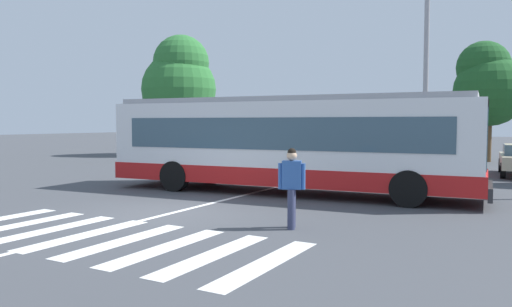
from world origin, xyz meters
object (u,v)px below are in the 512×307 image
at_px(parked_car_black, 253,149).
at_px(parked_car_white, 392,154).
at_px(parked_car_silver, 295,151).
at_px(parked_car_red, 451,156).
at_px(pedestrian_crossing_street, 292,183).
at_px(background_tree_left, 180,82).
at_px(parked_car_teal, 346,152).
at_px(background_tree_right, 488,84).
at_px(city_transit_bus, 287,144).
at_px(twin_arm_street_lamp, 427,28).

distance_m(parked_car_black, parked_car_white, 7.85).
distance_m(parked_car_silver, parked_car_red, 7.99).
distance_m(pedestrian_crossing_street, background_tree_left, 25.46).
bearing_deg(background_tree_left, pedestrian_crossing_street, -46.65).
distance_m(parked_car_teal, background_tree_right, 10.20).
height_order(parked_car_silver, parked_car_white, same).
xyz_separation_m(city_transit_bus, parked_car_teal, (-1.41, 9.79, -0.82)).
bearing_deg(parked_car_teal, parked_car_white, -9.53).
height_order(parked_car_black, background_tree_left, background_tree_left).
height_order(pedestrian_crossing_street, parked_car_silver, pedestrian_crossing_street).
distance_m(parked_car_silver, twin_arm_street_lamp, 9.82).
bearing_deg(background_tree_left, parked_car_red, -13.13).
relative_size(parked_car_red, background_tree_left, 0.54).
distance_m(parked_car_teal, background_tree_left, 14.55).
bearing_deg(twin_arm_street_lamp, parked_car_white, 121.59).
relative_size(pedestrian_crossing_street, parked_car_silver, 0.38).
bearing_deg(city_transit_bus, parked_car_white, 83.81).
bearing_deg(background_tree_right, parked_car_silver, -139.66).
xyz_separation_m(parked_car_teal, parked_car_white, (2.43, -0.41, 0.00)).
bearing_deg(parked_car_white, background_tree_left, 165.58).
bearing_deg(parked_car_black, twin_arm_street_lamp, -20.91).
distance_m(twin_arm_street_lamp, background_tree_left, 19.46).
height_order(pedestrian_crossing_street, twin_arm_street_lamp, twin_arm_street_lamp).
height_order(parked_car_silver, parked_car_red, same).
bearing_deg(twin_arm_street_lamp, parked_car_silver, 152.06).
bearing_deg(parked_car_red, background_tree_right, 84.67).
relative_size(city_transit_bus, pedestrian_crossing_street, 6.99).
distance_m(city_transit_bus, pedestrian_crossing_street, 5.43).
xyz_separation_m(parked_car_silver, parked_car_teal, (2.86, -0.08, 0.00)).
bearing_deg(parked_car_teal, twin_arm_street_lamp, -40.22).
relative_size(twin_arm_street_lamp, background_tree_left, 1.17).
xyz_separation_m(pedestrian_crossing_street, parked_car_red, (1.25, 13.95, -0.20)).
distance_m(parked_car_red, background_tree_left, 19.49).
xyz_separation_m(pedestrian_crossing_street, parked_car_black, (-9.26, 14.57, -0.20)).
bearing_deg(parked_car_silver, city_transit_bus, -66.65).
relative_size(parked_car_white, background_tree_right, 0.65).
relative_size(pedestrian_crossing_street, parked_car_black, 0.38).
bearing_deg(parked_car_silver, twin_arm_street_lamp, -27.94).
relative_size(parked_car_white, parked_car_red, 1.00).
distance_m(parked_car_black, background_tree_right, 14.05).
xyz_separation_m(parked_car_white, twin_arm_street_lamp, (2.11, -3.43, 5.15)).
bearing_deg(city_transit_bus, background_tree_right, 75.55).
distance_m(pedestrian_crossing_street, parked_car_white, 14.27).
bearing_deg(background_tree_right, background_tree_left, -168.77).
bearing_deg(background_tree_left, background_tree_right, 11.23).
bearing_deg(pedestrian_crossing_street, parked_car_red, 84.86).
xyz_separation_m(parked_car_teal, background_tree_right, (5.86, 7.49, 3.70)).
bearing_deg(parked_car_white, twin_arm_street_lamp, -58.41).
bearing_deg(pedestrian_crossing_street, background_tree_right, 84.79).
bearing_deg(parked_car_teal, parked_car_black, -179.64).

